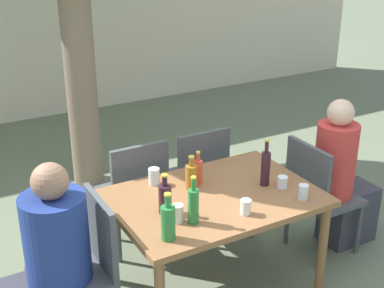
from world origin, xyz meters
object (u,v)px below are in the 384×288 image
at_px(green_bottle_2, 193,205).
at_px(green_bottle_3, 168,222).
at_px(soda_bottle_5, 198,171).
at_px(patio_chair_2, 135,189).
at_px(amber_bottle_4, 191,176).
at_px(drinking_glass_2, 303,192).
at_px(person_seated_1, 342,182).
at_px(patio_chair_0, 85,262).
at_px(patio_chair_3, 197,174).
at_px(drinking_glass_4, 282,182).
at_px(drinking_glass_0, 246,207).
at_px(wine_bottle_1, 165,198).
at_px(patio_chair_1, 317,191).
at_px(wine_bottle_0, 266,167).
at_px(drinking_glass_1, 154,176).
at_px(dining_table_front, 214,206).
at_px(drinking_glass_3, 178,214).
at_px(person_seated_0, 45,271).

distance_m(green_bottle_2, green_bottle_3, 0.22).
bearing_deg(green_bottle_3, soda_bottle_5, 46.52).
bearing_deg(soda_bottle_5, patio_chair_2, 117.62).
xyz_separation_m(amber_bottle_4, drinking_glass_2, (0.54, -0.48, -0.04)).
relative_size(person_seated_1, green_bottle_3, 4.22).
xyz_separation_m(patio_chair_0, patio_chair_3, (1.16, 0.70, 0.00)).
height_order(green_bottle_2, drinking_glass_4, green_bottle_2).
distance_m(patio_chair_3, drinking_glass_2, 1.07).
relative_size(person_seated_1, drinking_glass_0, 12.66).
bearing_deg(drinking_glass_0, soda_bottle_5, 95.19).
distance_m(wine_bottle_1, green_bottle_2, 0.21).
bearing_deg(patio_chair_1, wine_bottle_0, 94.20).
bearing_deg(green_bottle_2, amber_bottle_4, 62.14).
height_order(person_seated_1, green_bottle_2, person_seated_1).
xyz_separation_m(soda_bottle_5, drinking_glass_1, (-0.26, 0.13, -0.03)).
bearing_deg(patio_chair_3, drinking_glass_4, 102.39).
bearing_deg(patio_chair_0, wine_bottle_1, 85.37).
distance_m(wine_bottle_0, green_bottle_3, 0.91).
bearing_deg(drinking_glass_1, person_seated_1, -13.49).
bearing_deg(patio_chair_0, patio_chair_3, 120.96).
bearing_deg(green_bottle_2, dining_table_front, 38.22).
bearing_deg(patio_chair_3, person_seated_1, 141.33).
bearing_deg(drinking_glass_2, dining_table_front, 145.06).
bearing_deg(drinking_glass_4, amber_bottle_4, 151.34).
bearing_deg(drinking_glass_1, drinking_glass_2, -41.97).
height_order(patio_chair_1, drinking_glass_4, patio_chair_1).
distance_m(dining_table_front, patio_chair_0, 0.90).
bearing_deg(wine_bottle_0, person_seated_1, 2.89).
bearing_deg(patio_chair_3, drinking_glass_2, 100.93).
relative_size(person_seated_1, drinking_glass_4, 14.91).
xyz_separation_m(dining_table_front, drinking_glass_4, (0.45, -0.13, 0.12)).
height_order(patio_chair_1, wine_bottle_0, wine_bottle_0).
bearing_deg(wine_bottle_1, dining_table_front, 6.28).
distance_m(patio_chair_0, drinking_glass_3, 0.62).
bearing_deg(drinking_glass_4, wine_bottle_1, 173.87).
bearing_deg(drinking_glass_0, patio_chair_0, 162.44).
xyz_separation_m(dining_table_front, wine_bottle_0, (0.37, -0.04, 0.21)).
distance_m(dining_table_front, patio_chair_3, 0.75).
relative_size(wine_bottle_0, wine_bottle_1, 1.28).
bearing_deg(drinking_glass_1, patio_chair_0, -151.54).
xyz_separation_m(patio_chair_2, soda_bottle_5, (0.26, -0.49, 0.29)).
bearing_deg(green_bottle_2, drinking_glass_4, 7.45).
height_order(wine_bottle_0, green_bottle_3, wine_bottle_0).
relative_size(patio_chair_2, drinking_glass_3, 8.18).
height_order(amber_bottle_4, soda_bottle_5, amber_bottle_4).
relative_size(drinking_glass_1, drinking_glass_2, 1.13).
xyz_separation_m(person_seated_0, drinking_glass_1, (0.86, 0.34, 0.25)).
relative_size(person_seated_1, soda_bottle_5, 5.18).
height_order(patio_chair_3, green_bottle_3, green_bottle_3).
bearing_deg(drinking_glass_0, patio_chair_1, 19.00).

